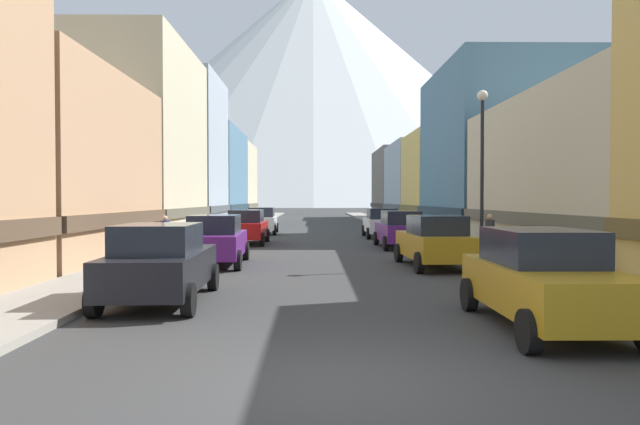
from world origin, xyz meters
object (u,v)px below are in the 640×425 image
at_px(car_left_1, 216,240).
at_px(car_right_3, 381,223).
at_px(car_left_3, 262,220).
at_px(pedestrian_1, 165,236).
at_px(car_right_0, 544,278).
at_px(potted_plant_0, 586,257).
at_px(pedestrian_0, 490,237).
at_px(car_left_2, 247,227).
at_px(car_left_0, 161,263).
at_px(streetlamp_right, 482,150).
at_px(car_right_2, 400,229).
at_px(car_right_1, 435,241).

xyz_separation_m(car_left_1, car_right_3, (7.60, 14.43, 0.00)).
distance_m(car_left_3, pedestrian_1, 15.73).
relative_size(car_right_0, potted_plant_0, 4.04).
bearing_deg(pedestrian_1, pedestrian_0, -6.64).
bearing_deg(car_right_3, car_left_2, -146.91).
xyz_separation_m(potted_plant_0, pedestrian_0, (-0.75, 5.93, 0.12)).
relative_size(car_left_2, pedestrian_0, 2.70).
relative_size(car_right_0, pedestrian_1, 2.87).
bearing_deg(car_left_0, car_left_3, 90.00).
bearing_deg(streetlamp_right, car_left_2, 131.51).
height_order(car_left_1, car_left_3, same).
bearing_deg(car_left_1, car_left_2, 90.01).
bearing_deg(car_left_2, car_right_2, -17.85).
relative_size(car_left_0, car_right_0, 1.01).
relative_size(car_left_3, car_right_3, 1.01).
height_order(car_left_0, car_right_0, same).
xyz_separation_m(car_left_0, potted_plant_0, (10.80, 2.41, -0.12)).
height_order(car_left_3, car_right_3, same).
distance_m(pedestrian_0, streetlamp_right, 3.77).
xyz_separation_m(car_left_1, pedestrian_1, (-2.45, 2.58, -0.05)).
xyz_separation_m(car_left_1, car_left_2, (-0.00, 9.48, 0.00)).
xyz_separation_m(car_right_2, potted_plant_0, (3.20, -11.84, -0.12)).
bearing_deg(car_right_2, pedestrian_0, -67.50).
xyz_separation_m(car_left_2, streetlamp_right, (9.15, -10.34, 3.09)).
bearing_deg(streetlamp_right, car_left_3, 115.74).
height_order(car_left_1, car_right_2, same).
bearing_deg(car_left_3, pedestrian_0, -59.40).
distance_m(car_left_2, potted_plant_0, 17.91).
distance_m(potted_plant_0, streetlamp_right, 5.35).
xyz_separation_m(car_right_1, streetlamp_right, (1.55, -0.16, 3.09)).
xyz_separation_m(car_left_2, pedestrian_0, (10.05, -8.36, 0.00)).
xyz_separation_m(car_left_2, pedestrian_1, (-2.45, -6.90, -0.05)).
relative_size(car_right_3, pedestrian_1, 2.87).
bearing_deg(streetlamp_right, car_left_0, -145.22).
bearing_deg(car_left_0, car_right_1, 40.60).
distance_m(car_left_0, car_left_2, 16.69).
height_order(car_left_3, potted_plant_0, car_left_3).
relative_size(pedestrian_0, pedestrian_1, 1.06).
bearing_deg(car_left_2, pedestrian_0, -39.75).
height_order(car_left_0, potted_plant_0, car_left_0).
bearing_deg(pedestrian_0, car_left_0, -140.34).
bearing_deg(car_right_0, car_left_2, 111.51).
height_order(car_right_1, potted_plant_0, car_right_1).
height_order(car_left_3, streetlamp_right, streetlamp_right).
bearing_deg(car_left_1, pedestrian_0, 6.36).
height_order(car_right_0, potted_plant_0, car_right_0).
bearing_deg(car_right_1, pedestrian_1, 161.98).
bearing_deg(car_right_0, car_left_0, 161.17).
bearing_deg(car_left_1, car_right_1, -5.22).
bearing_deg(car_left_2, streetlamp_right, -48.49).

